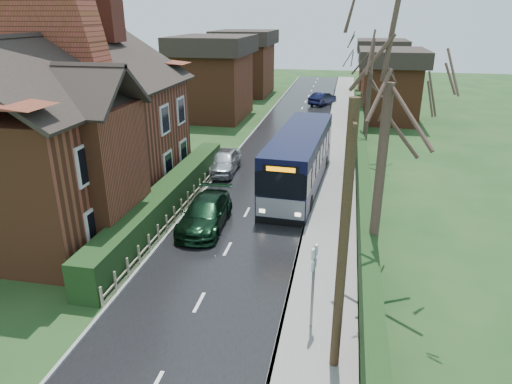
% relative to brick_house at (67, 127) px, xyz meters
% --- Properties ---
extents(ground, '(140.00, 140.00, 0.00)m').
position_rel_brick_house_xyz_m(ground, '(8.73, -4.78, -4.38)').
color(ground, '#334F22').
rests_on(ground, ground).
extents(road, '(6.00, 100.00, 0.02)m').
position_rel_brick_house_xyz_m(road, '(8.73, 5.22, -4.37)').
color(road, black).
rests_on(road, ground).
extents(pavement, '(2.50, 100.00, 0.14)m').
position_rel_brick_house_xyz_m(pavement, '(12.98, 5.22, -4.31)').
color(pavement, slate).
rests_on(pavement, ground).
extents(kerb_right, '(0.12, 100.00, 0.14)m').
position_rel_brick_house_xyz_m(kerb_right, '(11.78, 5.22, -4.31)').
color(kerb_right, gray).
rests_on(kerb_right, ground).
extents(kerb_left, '(0.12, 100.00, 0.10)m').
position_rel_brick_house_xyz_m(kerb_left, '(5.68, 5.22, -4.33)').
color(kerb_left, gray).
rests_on(kerb_left, ground).
extents(front_hedge, '(1.20, 16.00, 1.60)m').
position_rel_brick_house_xyz_m(front_hedge, '(4.83, 0.22, -3.58)').
color(front_hedge, black).
rests_on(front_hedge, ground).
extents(picket_fence, '(0.10, 16.00, 0.90)m').
position_rel_brick_house_xyz_m(picket_fence, '(5.58, 0.22, -3.93)').
color(picket_fence, gray).
rests_on(picket_fence, ground).
extents(right_wall_hedge, '(0.60, 50.00, 1.80)m').
position_rel_brick_house_xyz_m(right_wall_hedge, '(14.53, 5.22, -3.36)').
color(right_wall_hedge, brown).
rests_on(right_wall_hedge, ground).
extents(brick_house, '(9.30, 14.60, 10.30)m').
position_rel_brick_house_xyz_m(brick_house, '(0.00, 0.00, 0.00)').
color(brick_house, brown).
rests_on(brick_house, ground).
extents(bus, '(3.14, 11.07, 3.32)m').
position_rel_brick_house_xyz_m(bus, '(10.93, 5.40, -2.73)').
color(bus, black).
rests_on(bus, ground).
extents(car_silver, '(1.85, 4.31, 1.45)m').
position_rel_brick_house_xyz_m(car_silver, '(5.93, 7.22, -3.65)').
color(car_silver, silver).
rests_on(car_silver, ground).
extents(car_green, '(2.14, 4.88, 1.39)m').
position_rel_brick_house_xyz_m(car_green, '(7.13, -0.78, -3.68)').
color(car_green, black).
rests_on(car_green, ground).
extents(car_distant, '(3.01, 4.38, 1.37)m').
position_rel_brick_house_xyz_m(car_distant, '(10.73, 31.77, -3.69)').
color(car_distant, black).
rests_on(car_distant, ground).
extents(bus_stop_sign, '(0.18, 0.46, 3.06)m').
position_rel_brick_house_xyz_m(bus_stop_sign, '(12.73, -7.45, -2.36)').
color(bus_stop_sign, slate).
rests_on(bus_stop_sign, ground).
extents(telegraph_pole, '(0.27, 1.01, 7.79)m').
position_rel_brick_house_xyz_m(telegraph_pole, '(13.53, -9.04, -0.43)').
color(telegraph_pole, '#312415').
rests_on(telegraph_pole, ground).
extents(tree_right_near, '(4.90, 4.90, 10.58)m').
position_rel_brick_house_xyz_m(tree_right_near, '(14.73, -3.63, 3.53)').
color(tree_right_near, '#3D2C24').
rests_on(tree_right_near, ground).
extents(tree_right_far, '(4.44, 4.44, 8.58)m').
position_rel_brick_house_xyz_m(tree_right_far, '(14.79, 11.93, 2.03)').
color(tree_right_far, '#33261E').
rests_on(tree_right_far, ground).
extents(tree_house_side, '(4.48, 4.48, 10.17)m').
position_rel_brick_house_xyz_m(tree_house_side, '(-4.84, 6.17, 3.22)').
color(tree_house_side, '#382A21').
rests_on(tree_house_side, ground).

